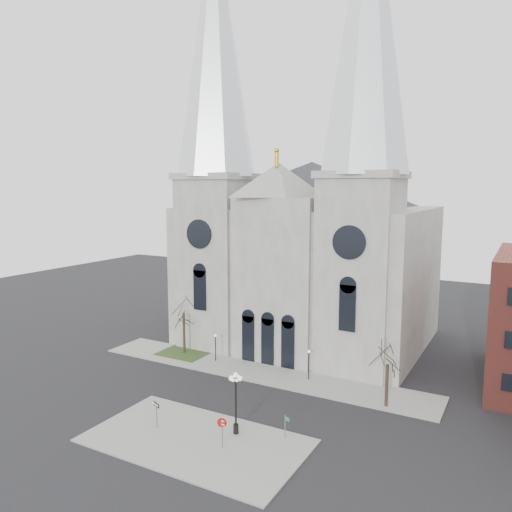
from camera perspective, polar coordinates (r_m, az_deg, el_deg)
The scene contains 13 objects.
ground at distance 49.12m, azimuth -6.29°, elevation -17.08°, with size 160.00×160.00×0.00m, color black.
sidewalk_near at distance 43.89m, azimuth -6.89°, elevation -20.21°, with size 18.00×10.00×0.14m, color gray.
sidewalk_far at distance 57.68m, azimuth 0.18°, elevation -13.06°, with size 40.00×6.00×0.14m, color gray.
grass_patch at distance 64.13m, azimuth -8.18°, elevation -10.92°, with size 6.00×5.00×0.18m, color #2B411C.
cathedral at distance 64.55m, azimuth 5.29°, elevation 5.90°, with size 33.00×26.66×54.00m.
tree_left at distance 62.58m, azimuth -8.28°, elevation -6.16°, with size 3.20×3.20×7.50m.
tree_right at distance 49.27m, azimuth 14.81°, elevation -11.61°, with size 3.20×3.20×6.00m.
ped_lamp_left at distance 60.28m, azimuth -4.66°, elevation -9.87°, with size 0.32×0.32×3.26m.
ped_lamp_right at distance 54.88m, azimuth 6.06°, elevation -11.70°, with size 0.32×0.32×3.26m.
stop_sign at distance 41.77m, azimuth -3.88°, elevation -18.78°, with size 0.93×0.10×2.56m.
globe_lamp at distance 43.11m, azimuth -2.33°, elevation -15.61°, with size 1.18×1.18×5.37m.
one_way_sign at distance 45.53m, azimuth -11.30°, elevation -16.89°, with size 0.98×0.42×2.38m.
street_name_sign at distance 43.39m, azimuth 3.41°, elevation -18.65°, with size 0.59×0.29×1.97m.
Camera 1 is at (25.93, -36.21, 20.72)m, focal length 35.00 mm.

